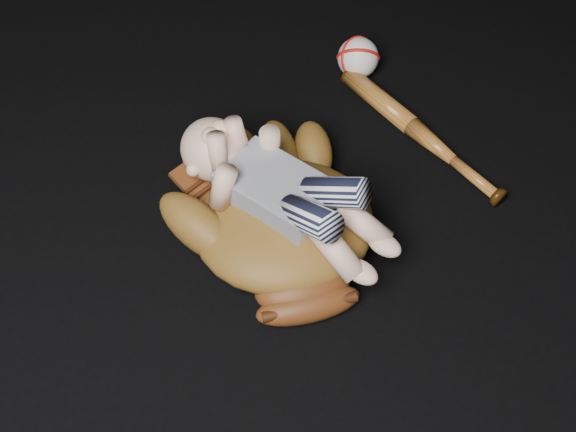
{
  "coord_description": "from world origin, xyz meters",
  "views": [
    {
      "loc": [
        -0.41,
        -0.62,
        0.95
      ],
      "look_at": [
        0.03,
        -0.06,
        0.07
      ],
      "focal_mm": 45.0,
      "sensor_mm": 36.0,
      "label": 1
    }
  ],
  "objects_px": {
    "baseball_glove": "(284,218)",
    "baseball": "(358,58)",
    "baseball_bat": "(420,133)",
    "newborn_baby": "(292,192)"
  },
  "relations": [
    {
      "from": "newborn_baby",
      "to": "baseball_glove",
      "type": "bearing_deg",
      "value": 134.76
    },
    {
      "from": "newborn_baby",
      "to": "baseball",
      "type": "xyz_separation_m",
      "value": [
        0.37,
        0.25,
        -0.08
      ]
    },
    {
      "from": "newborn_baby",
      "to": "baseball_bat",
      "type": "bearing_deg",
      "value": -6.95
    },
    {
      "from": "baseball_glove",
      "to": "baseball_bat",
      "type": "relative_size",
      "value": 1.01
    },
    {
      "from": "baseball",
      "to": "baseball_glove",
      "type": "bearing_deg",
      "value": -146.93
    },
    {
      "from": "baseball",
      "to": "baseball_bat",
      "type": "bearing_deg",
      "value": -99.51
    },
    {
      "from": "newborn_baby",
      "to": "baseball",
      "type": "relative_size",
      "value": 4.72
    },
    {
      "from": "baseball_glove",
      "to": "baseball",
      "type": "height_order",
      "value": "baseball_glove"
    },
    {
      "from": "baseball_glove",
      "to": "baseball",
      "type": "bearing_deg",
      "value": 56.4
    },
    {
      "from": "baseball_bat",
      "to": "baseball_glove",
      "type": "bearing_deg",
      "value": -174.5
    }
  ]
}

